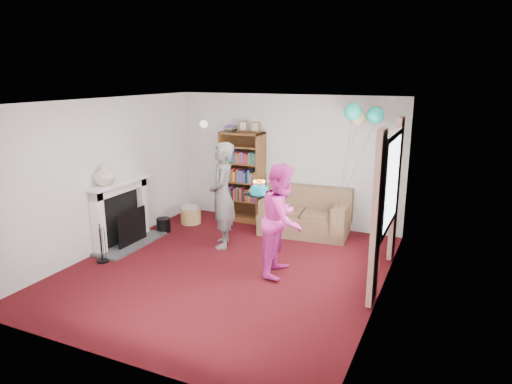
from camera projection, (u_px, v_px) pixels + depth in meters
The scene contains 16 objects.
ground at pixel (227, 269), 6.92m from camera, with size 5.00×5.00×0.00m, color black.
wall_back at pixel (287, 160), 8.82m from camera, with size 4.50×0.02×2.50m, color silver.
wall_left at pixel (105, 175), 7.51m from camera, with size 0.02×5.00×2.50m, color silver.
wall_right at pixel (385, 207), 5.70m from camera, with size 0.02×5.00×2.50m, color silver.
ceiling at pixel (224, 101), 6.29m from camera, with size 4.50×5.00×0.01m, color white.
fireplace at pixel (124, 216), 7.80m from camera, with size 0.55×1.80×1.12m.
window_bay at pixel (388, 199), 6.26m from camera, with size 0.14×2.02×2.20m.
wall_sconce at pixel (204, 124), 9.23m from camera, with size 0.16×0.23×0.16m.
bookcase at pixel (243, 177), 9.07m from camera, with size 0.84×0.42×1.99m.
sofa at pixel (306, 216), 8.44m from camera, with size 1.59×0.84×0.84m.
wicker_basket at pixel (191, 215), 9.00m from camera, with size 0.40×0.40×0.36m.
person_striped at pixel (222, 195), 7.64m from camera, with size 0.65×0.43×1.79m, color black.
person_magenta at pixel (282, 220), 6.59m from camera, with size 0.80×0.62×1.65m, color #D12995.
birthday_cake at pixel (259, 191), 6.93m from camera, with size 0.32×0.32×0.22m.
balloons at pixel (362, 115), 7.46m from camera, with size 0.65×0.67×1.78m.
mantel_vase at pixel (104, 174), 7.31m from camera, with size 0.35×0.35×0.37m, color beige.
Camera 1 is at (3.05, -5.65, 2.87)m, focal length 32.00 mm.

